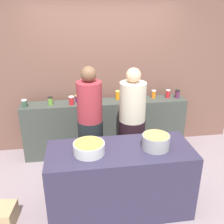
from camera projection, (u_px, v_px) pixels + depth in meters
name	position (u px, v px, depth m)	size (l,w,h in m)	color
ground	(116.00, 192.00, 3.58)	(12.00, 12.00, 0.00)	gray
storefront_wall	(102.00, 63.00, 4.34)	(4.80, 0.12, 3.00)	brown
display_shelf	(105.00, 127.00, 4.41)	(2.70, 0.36, 0.93)	#3A3F39
prep_table	(120.00, 180.00, 3.15)	(1.70, 0.70, 0.85)	#2D2841
preserve_jar_0	(24.00, 103.00, 3.99)	(0.08, 0.08, 0.12)	#324D3A
preserve_jar_1	(50.00, 101.00, 4.07)	(0.08, 0.08, 0.13)	#5C8B33
preserve_jar_2	(71.00, 100.00, 4.07)	(0.09, 0.09, 0.14)	#B02027
preserve_jar_3	(77.00, 99.00, 4.19)	(0.07, 0.07, 0.12)	#5B1455
preserve_jar_4	(98.00, 96.00, 4.24)	(0.08, 0.08, 0.15)	olive
preserve_jar_5	(118.00, 95.00, 4.30)	(0.09, 0.09, 0.15)	orange
preserve_jar_6	(142.00, 96.00, 4.32)	(0.07, 0.07, 0.12)	#385F21
preserve_jar_7	(154.00, 94.00, 4.36)	(0.07, 0.07, 0.14)	orange
preserve_jar_8	(168.00, 94.00, 4.39)	(0.08, 0.08, 0.14)	red
preserve_jar_9	(177.00, 94.00, 4.38)	(0.08, 0.08, 0.14)	#562444
cooking_pot_left	(89.00, 148.00, 2.89)	(0.35, 0.35, 0.13)	#B7B7BC
cooking_pot_center	(156.00, 142.00, 2.98)	(0.32, 0.32, 0.17)	gray
cook_with_tongs	(91.00, 130.00, 3.65)	(0.36, 0.36, 1.67)	black
cook_in_cap	(132.00, 130.00, 3.71)	(0.38, 0.38, 1.64)	black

